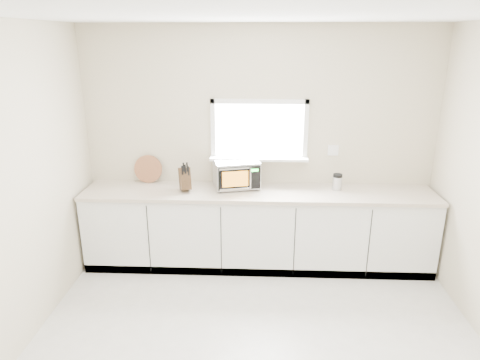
{
  "coord_description": "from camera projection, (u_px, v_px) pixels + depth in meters",
  "views": [
    {
      "loc": [
        -0.01,
        -2.8,
        2.56
      ],
      "look_at": [
        -0.2,
        1.55,
        1.09
      ],
      "focal_mm": 32.0,
      "sensor_mm": 36.0,
      "label": 1
    }
  ],
  "objects": [
    {
      "name": "knife_block",
      "position": [
        185.0,
        178.0,
        4.74
      ],
      "size": [
        0.18,
        0.26,
        0.34
      ],
      "rotation": [
        0.0,
        0.0,
        0.33
      ],
      "color": "#472D19",
      "rests_on": "countertop"
    },
    {
      "name": "back_wall",
      "position": [
        259.0,
        146.0,
        4.92
      ],
      "size": [
        4.0,
        0.17,
        2.7
      ],
      "color": "#C2B69A",
      "rests_on": "ground"
    },
    {
      "name": "microwave",
      "position": [
        236.0,
        173.0,
        4.85
      ],
      "size": [
        0.57,
        0.49,
        0.32
      ],
      "rotation": [
        0.0,
        0.0,
        0.25
      ],
      "color": "black",
      "rests_on": "countertop"
    },
    {
      "name": "cabinets",
      "position": [
        258.0,
        230.0,
        4.93
      ],
      "size": [
        3.92,
        0.6,
        0.88
      ],
      "primitive_type": "cube",
      "color": "silver",
      "rests_on": "ground"
    },
    {
      "name": "coffee_grinder",
      "position": [
        337.0,
        182.0,
        4.79
      ],
      "size": [
        0.13,
        0.13,
        0.19
      ],
      "rotation": [
        0.0,
        0.0,
        -0.32
      ],
      "color": "#B5B7BD",
      "rests_on": "countertop"
    },
    {
      "name": "countertop",
      "position": [
        258.0,
        193.0,
        4.78
      ],
      "size": [
        3.92,
        0.64,
        0.04
      ],
      "primitive_type": "cube",
      "color": "#BCA99B",
      "rests_on": "cabinets"
    },
    {
      "name": "cutting_board",
      "position": [
        148.0,
        169.0,
        5.01
      ],
      "size": [
        0.33,
        0.08,
        0.33
      ],
      "primitive_type": "cylinder",
      "rotation": [
        1.4,
        0.0,
        0.0
      ],
      "color": "#945739",
      "rests_on": "countertop"
    }
  ]
}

